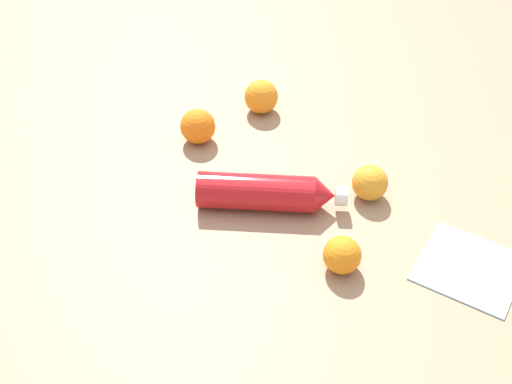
{
  "coord_description": "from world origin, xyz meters",
  "views": [
    {
      "loc": [
        -0.79,
        -0.41,
        0.79
      ],
      "look_at": [
        -0.02,
        -0.03,
        0.03
      ],
      "focal_mm": 44.61,
      "sensor_mm": 36.0,
      "label": 1
    }
  ],
  "objects_px": {
    "orange_3": "(342,255)",
    "folded_napkin": "(469,268)",
    "orange_2": "(261,97)",
    "water_bottle": "(268,193)",
    "orange_0": "(198,126)",
    "orange_1": "(370,183)"
  },
  "relations": [
    {
      "from": "water_bottle",
      "to": "orange_3",
      "type": "height_order",
      "value": "water_bottle"
    },
    {
      "from": "orange_2",
      "to": "folded_napkin",
      "type": "xyz_separation_m",
      "value": [
        -0.27,
        -0.51,
        -0.03
      ]
    },
    {
      "from": "orange_0",
      "to": "folded_napkin",
      "type": "bearing_deg",
      "value": -100.7
    },
    {
      "from": "water_bottle",
      "to": "orange_3",
      "type": "distance_m",
      "value": 0.19
    },
    {
      "from": "orange_3",
      "to": "folded_napkin",
      "type": "relative_size",
      "value": 0.4
    },
    {
      "from": "orange_1",
      "to": "orange_2",
      "type": "xyz_separation_m",
      "value": [
        0.17,
        0.3,
        0.0
      ]
    },
    {
      "from": "orange_0",
      "to": "orange_1",
      "type": "relative_size",
      "value": 1.08
    },
    {
      "from": "orange_0",
      "to": "orange_2",
      "type": "relative_size",
      "value": 0.98
    },
    {
      "from": "orange_0",
      "to": "orange_1",
      "type": "bearing_deg",
      "value": -91.64
    },
    {
      "from": "water_bottle",
      "to": "orange_0",
      "type": "distance_m",
      "value": 0.25
    },
    {
      "from": "folded_napkin",
      "to": "orange_1",
      "type": "bearing_deg",
      "value": 64.65
    },
    {
      "from": "orange_3",
      "to": "folded_napkin",
      "type": "distance_m",
      "value": 0.22
    },
    {
      "from": "water_bottle",
      "to": "orange_0",
      "type": "xyz_separation_m",
      "value": [
        0.12,
        0.22,
        0.0
      ]
    },
    {
      "from": "water_bottle",
      "to": "orange_2",
      "type": "relative_size",
      "value": 3.69
    },
    {
      "from": "orange_2",
      "to": "water_bottle",
      "type": "bearing_deg",
      "value": -151.82
    },
    {
      "from": "orange_1",
      "to": "folded_napkin",
      "type": "bearing_deg",
      "value": -115.35
    },
    {
      "from": "water_bottle",
      "to": "orange_1",
      "type": "xyz_separation_m",
      "value": [
        0.11,
        -0.16,
        -0.0
      ]
    },
    {
      "from": "water_bottle",
      "to": "orange_2",
      "type": "bearing_deg",
      "value": 96.04
    },
    {
      "from": "water_bottle",
      "to": "orange_0",
      "type": "relative_size",
      "value": 3.75
    },
    {
      "from": "orange_1",
      "to": "orange_3",
      "type": "height_order",
      "value": "orange_1"
    },
    {
      "from": "orange_1",
      "to": "orange_2",
      "type": "bearing_deg",
      "value": 61.22
    },
    {
      "from": "orange_2",
      "to": "folded_napkin",
      "type": "relative_size",
      "value": 0.46
    }
  ]
}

